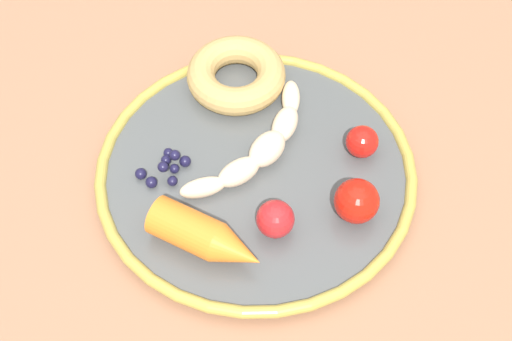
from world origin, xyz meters
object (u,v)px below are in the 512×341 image
Objects in this scene: plate at (256,172)px; tomato_mid at (362,142)px; carrot_orange at (207,238)px; banana at (260,146)px; tomato_near at (270,218)px; tomato_far at (357,201)px; donut at (236,75)px; dining_table at (282,249)px; blueberry_pile at (165,168)px.

tomato_mid reaches higher than plate.
banana is at bearing -98.23° from carrot_orange.
banana is at bearing -85.55° from plate.
tomato_near is 0.13m from tomato_mid.
donut is at bearing -39.52° from tomato_far.
donut is (0.09, -0.13, 0.12)m from dining_table.
tomato_near is (-0.03, 0.08, 0.01)m from banana.
tomato_far is at bearing 156.95° from banana.
tomato_far reaches higher than banana.
tomato_near is at bearing 111.57° from banana.
dining_table is 32.29× the size of tomato_mid.
tomato_far is at bearing -153.02° from tomato_near.
dining_table is at bearing -126.33° from carrot_orange.
blueberry_pile reaches higher than plate.
banana is 0.09m from tomato_near.
blueberry_pile is at bearing -47.11° from carrot_orange.
tomato_mid is (-0.18, -0.08, 0.01)m from blueberry_pile.
plate is at bearing 94.45° from banana.
donut is 0.16m from tomato_mid.
blueberry_pile is at bearing 16.92° from plate.
blueberry_pile is at bearing 29.53° from banana.
banana is 0.10m from blueberry_pile.
carrot_orange is 0.10m from blueberry_pile.
tomato_mid is (-0.12, -0.15, -0.00)m from carrot_orange.
tomato_far is (-0.01, 0.08, 0.01)m from tomato_mid.
tomato_mid is at bearing 159.92° from donut.
blueberry_pile is 0.20m from tomato_mid.
banana is 0.12m from carrot_orange.
donut is at bearing -63.60° from tomato_near.
blueberry_pile is (0.12, 0.00, 0.11)m from dining_table.
tomato_far reaches higher than dining_table.
tomato_mid is (-0.10, -0.05, 0.02)m from plate.
banana is at bearing -150.47° from blueberry_pile.
plate is 6.48× the size of blueberry_pile.
dining_table is at bearing -0.07° from tomato_far.
carrot_orange is at bearing 53.67° from dining_table.
banana is at bearing 17.00° from tomato_mid.
carrot_orange is 0.21m from donut.
plate is at bearing -100.95° from carrot_orange.
tomato_far reaches higher than donut.
tomato_far reaches higher than carrot_orange.
donut is (0.05, -0.08, 0.00)m from banana.
blueberry_pile is at bearing 0.73° from tomato_far.
carrot_orange is at bearing 132.89° from blueberry_pile.
blueberry_pile is 1.36× the size of tomato_near.
carrot_orange is (0.02, 0.12, 0.01)m from banana.
banana is at bearing -23.05° from tomato_far.
tomato_mid reaches higher than dining_table.
carrot_orange is at bearing 79.05° from plate.
tomato_mid is at bearing -128.65° from dining_table.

